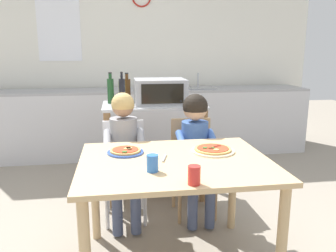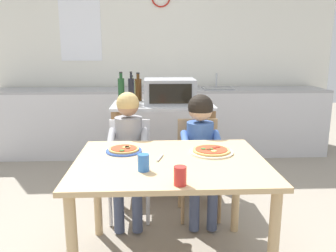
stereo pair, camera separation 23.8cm
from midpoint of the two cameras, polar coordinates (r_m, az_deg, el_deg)
The scene contains 19 objects.
ground_plane at distance 3.46m, azimuth 1.33°, elevation -11.23°, with size 11.50×11.50×0.00m, color gray.
back_wall_tiled at distance 4.95m, azimuth -0.10°, elevation 12.06°, with size 4.92×0.14×2.70m.
kitchen_counter at distance 4.64m, azimuth 0.19°, elevation 0.74°, with size 4.43×0.60×1.09m.
kitchen_island_cart at distance 3.28m, azimuth 1.21°, elevation -1.57°, with size 0.95×0.56×0.90m.
toaster_oven at distance 3.22m, azimuth 2.37°, elevation 5.81°, with size 0.47×0.39×0.23m.
bottle_squat_spirits at distance 3.29m, azimuth -5.78°, elevation 6.07°, with size 0.06×0.06×0.29m.
bottle_slim_sauce at distance 3.25m, azimuth -3.94°, elevation 5.73°, with size 0.06×0.06×0.26m.
bottle_dark_olive_oil at distance 3.40m, azimuth -3.01°, elevation 6.18°, with size 0.07×0.07×0.28m.
bottle_clear_vinegar at distance 3.15m, azimuth -4.00°, elevation 5.83°, with size 0.06×0.06×0.30m.
dining_table at distance 2.16m, azimuth 3.56°, elevation -8.25°, with size 1.18×0.94×0.73m.
dining_chair_left at distance 2.89m, azimuth -4.06°, elevation -5.94°, with size 0.36×0.36×0.81m.
dining_chair_right at distance 2.94m, azimuth 7.43°, elevation -5.73°, with size 0.36×0.36×0.81m.
child_in_grey_shirt at distance 2.72m, azimuth -4.18°, elevation -2.93°, with size 0.32×0.42×1.05m.
child_in_blue_striped_shirt at distance 2.77m, azimuth 7.96°, elevation -2.50°, with size 0.32×0.42×1.03m.
pizza_plate_blue_rimmed at distance 2.30m, azimuth -4.45°, elevation -4.06°, with size 0.24×0.24×0.03m.
pizza_plate_cream at distance 2.30m, azimuth 10.20°, elevation -4.21°, with size 0.29×0.29×0.03m.
drinking_cup_red at distance 1.74m, azimuth 6.00°, elevation -8.36°, with size 0.07×0.07×0.10m, color red.
drinking_cup_blue at distance 1.93m, azimuth -0.59°, elevation -6.19°, with size 0.07×0.07×0.10m, color blue.
serving_spoon at distance 2.15m, azimuth 1.85°, elevation -5.36°, with size 0.01×0.01×0.14m, color #B7BABF.
Camera 2 is at (-0.11, -2.02, 1.40)m, focal length 36.48 mm.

